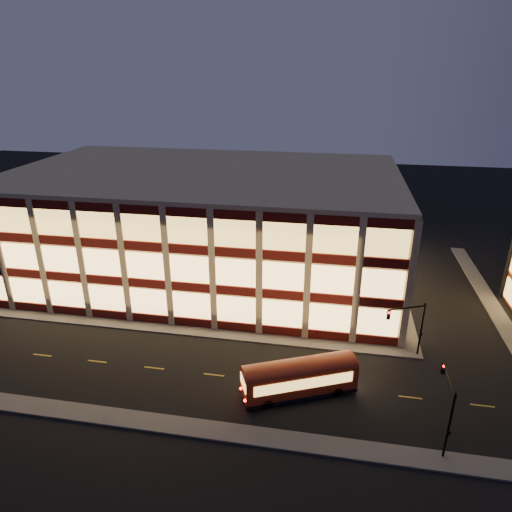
# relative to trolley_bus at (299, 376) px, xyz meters

# --- Properties ---
(ground) EXTENTS (200.00, 200.00, 0.00)m
(ground) POSITION_rel_trolley_bus_xyz_m (-12.18, 7.22, -1.90)
(ground) COLOR black
(ground) RESTS_ON ground
(sidewalk_office_south) EXTENTS (54.00, 2.00, 0.15)m
(sidewalk_office_south) POSITION_rel_trolley_bus_xyz_m (-15.18, 8.22, -1.83)
(sidewalk_office_south) COLOR #514F4C
(sidewalk_office_south) RESTS_ON ground
(sidewalk_office_east) EXTENTS (2.00, 30.00, 0.15)m
(sidewalk_office_east) POSITION_rel_trolley_bus_xyz_m (10.82, 24.22, -1.83)
(sidewalk_office_east) COLOR #514F4C
(sidewalk_office_east) RESTS_ON ground
(sidewalk_tower_west) EXTENTS (2.00, 30.00, 0.15)m
(sidewalk_tower_west) POSITION_rel_trolley_bus_xyz_m (21.82, 24.22, -1.83)
(sidewalk_tower_west) COLOR #514F4C
(sidewalk_tower_west) RESTS_ON ground
(sidewalk_near) EXTENTS (100.00, 2.00, 0.15)m
(sidewalk_near) POSITION_rel_trolley_bus_xyz_m (-12.18, -5.78, -1.83)
(sidewalk_near) COLOR #514F4C
(sidewalk_near) RESTS_ON ground
(office_building) EXTENTS (50.45, 30.45, 14.50)m
(office_building) POSITION_rel_trolley_bus_xyz_m (-15.10, 24.13, 5.35)
(office_building) COLOR tan
(office_building) RESTS_ON ground
(traffic_signal_far) EXTENTS (3.79, 1.87, 6.00)m
(traffic_signal_far) POSITION_rel_trolley_bus_xyz_m (10.03, 7.46, 2.21)
(traffic_signal_far) COLOR black
(traffic_signal_far) RESTS_ON ground
(traffic_signal_near) EXTENTS (0.32, 4.45, 6.00)m
(traffic_signal_near) POSITION_rel_trolley_bus_xyz_m (11.32, -3.81, 2.23)
(traffic_signal_near) COLOR black
(traffic_signal_near) RESTS_ON ground
(trolley_bus) EXTENTS (10.28, 6.44, 3.43)m
(trolley_bus) POSITION_rel_trolley_bus_xyz_m (0.00, 0.00, 0.00)
(trolley_bus) COLOR #981F08
(trolley_bus) RESTS_ON ground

